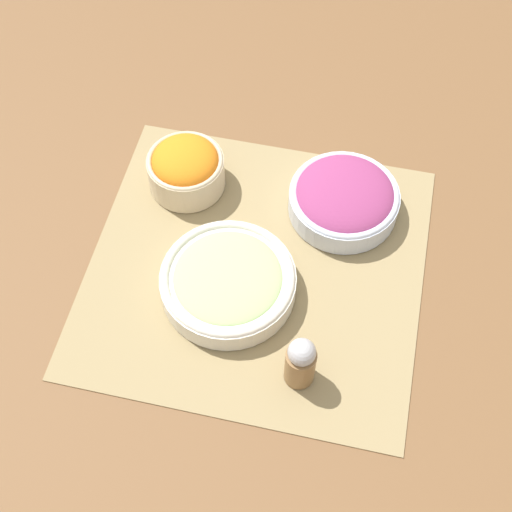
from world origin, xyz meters
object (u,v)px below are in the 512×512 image
onion_bowl (344,198)px  pepper_shaker (301,362)px  carrot_bowl (186,167)px  cucumber_bowl (228,281)px

onion_bowl → pepper_shaker: bearing=87.0°
onion_bowl → carrot_bowl: size_ratio=1.41×
cucumber_bowl → carrot_bowl: size_ratio=1.62×
onion_bowl → pepper_shaker: size_ratio=1.79×
carrot_bowl → pepper_shaker: 0.35m
carrot_bowl → pepper_shaker: size_ratio=1.27×
cucumber_bowl → onion_bowl: bearing=-128.0°
cucumber_bowl → onion_bowl: 0.22m
cucumber_bowl → carrot_bowl: bearing=-58.1°
cucumber_bowl → carrot_bowl: 0.20m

